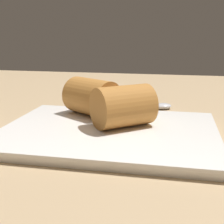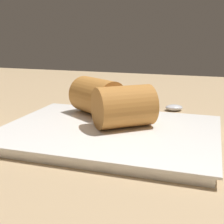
{
  "view_description": "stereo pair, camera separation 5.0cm",
  "coord_description": "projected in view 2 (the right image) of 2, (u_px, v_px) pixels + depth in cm",
  "views": [
    {
      "loc": [
        -9.09,
        44.09,
        17.33
      ],
      "look_at": [
        -0.45,
        1.32,
        5.95
      ],
      "focal_mm": 50.0,
      "sensor_mm": 36.0,
      "label": 1
    },
    {
      "loc": [
        -13.93,
        42.81,
        17.33
      ],
      "look_at": [
        -0.45,
        1.32,
        5.95
      ],
      "focal_mm": 50.0,
      "sensor_mm": 36.0,
      "label": 2
    }
  ],
  "objects": [
    {
      "name": "table_surface",
      "position": [
        112.0,
        141.0,
        0.48
      ],
      "size": [
        180.0,
        140.0,
        2.0
      ],
      "color": "tan",
      "rests_on": "ground"
    },
    {
      "name": "serving_plate",
      "position": [
        112.0,
        133.0,
        0.46
      ],
      "size": [
        31.27,
        23.7,
        1.5
      ],
      "color": "white",
      "rests_on": "table_surface"
    },
    {
      "name": "roll_front_left",
      "position": [
        128.0,
        106.0,
        0.46
      ],
      "size": [
        10.37,
        10.01,
        6.13
      ],
      "color": "#B77533",
      "rests_on": "serving_plate"
    },
    {
      "name": "roll_front_right",
      "position": [
        99.0,
        97.0,
        0.52
      ],
      "size": [
        10.35,
        9.67,
        6.13
      ],
      "color": "#B77533",
      "rests_on": "serving_plate"
    },
    {
      "name": "spoon",
      "position": [
        164.0,
        108.0,
        0.62
      ],
      "size": [
        16.31,
        8.42,
        1.19
      ],
      "color": "silver",
      "rests_on": "table_surface"
    }
  ]
}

